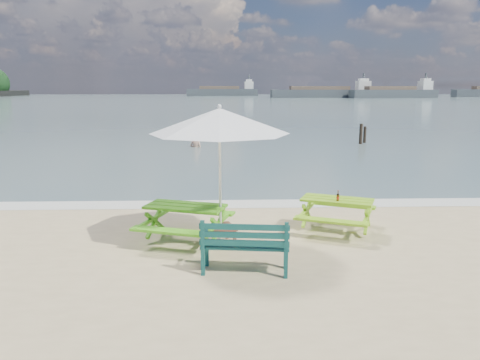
{
  "coord_description": "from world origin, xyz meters",
  "views": [
    {
      "loc": [
        -0.88,
        -7.78,
        3.19
      ],
      "look_at": [
        -0.52,
        3.0,
        1.0
      ],
      "focal_mm": 35.0,
      "sensor_mm": 36.0,
      "label": 1
    }
  ],
  "objects_px": {
    "picnic_table_right": "(336,215)",
    "beer_bottle": "(338,197)",
    "patio_umbrella": "(220,121)",
    "picnic_table_left": "(186,224)",
    "park_bench": "(245,256)",
    "side_table": "(221,234)",
    "swimmer": "(196,150)"
  },
  "relations": [
    {
      "from": "picnic_table_right",
      "to": "park_bench",
      "type": "distance_m",
      "value": 3.11
    },
    {
      "from": "patio_umbrella",
      "to": "beer_bottle",
      "type": "bearing_deg",
      "value": 12.37
    },
    {
      "from": "picnic_table_left",
      "to": "beer_bottle",
      "type": "distance_m",
      "value": 3.31
    },
    {
      "from": "picnic_table_right",
      "to": "beer_bottle",
      "type": "height_order",
      "value": "beer_bottle"
    },
    {
      "from": "picnic_table_right",
      "to": "patio_umbrella",
      "type": "height_order",
      "value": "patio_umbrella"
    },
    {
      "from": "picnic_table_left",
      "to": "picnic_table_right",
      "type": "relative_size",
      "value": 1.01
    },
    {
      "from": "picnic_table_left",
      "to": "picnic_table_right",
      "type": "distance_m",
      "value": 3.35
    },
    {
      "from": "patio_umbrella",
      "to": "park_bench",
      "type": "bearing_deg",
      "value": -73.98
    },
    {
      "from": "picnic_table_left",
      "to": "picnic_table_right",
      "type": "height_order",
      "value": "picnic_table_left"
    },
    {
      "from": "beer_bottle",
      "to": "swimmer",
      "type": "distance_m",
      "value": 15.32
    },
    {
      "from": "picnic_table_right",
      "to": "beer_bottle",
      "type": "distance_m",
      "value": 0.5
    },
    {
      "from": "picnic_table_right",
      "to": "park_bench",
      "type": "height_order",
      "value": "park_bench"
    },
    {
      "from": "park_bench",
      "to": "swimmer",
      "type": "distance_m",
      "value": 16.95
    },
    {
      "from": "picnic_table_left",
      "to": "patio_umbrella",
      "type": "xyz_separation_m",
      "value": [
        0.72,
        -0.15,
        2.13
      ]
    },
    {
      "from": "park_bench",
      "to": "side_table",
      "type": "xyz_separation_m",
      "value": [
        -0.44,
        1.52,
        -0.1
      ]
    },
    {
      "from": "side_table",
      "to": "patio_umbrella",
      "type": "bearing_deg",
      "value": -63.43
    },
    {
      "from": "picnic_table_right",
      "to": "swimmer",
      "type": "bearing_deg",
      "value": 105.25
    },
    {
      "from": "picnic_table_left",
      "to": "side_table",
      "type": "distance_m",
      "value": 0.76
    },
    {
      "from": "swimmer",
      "to": "side_table",
      "type": "bearing_deg",
      "value": -84.76
    },
    {
      "from": "picnic_table_right",
      "to": "side_table",
      "type": "height_order",
      "value": "picnic_table_right"
    },
    {
      "from": "beer_bottle",
      "to": "patio_umbrella",
      "type": "bearing_deg",
      "value": -167.63
    },
    {
      "from": "picnic_table_right",
      "to": "side_table",
      "type": "xyz_separation_m",
      "value": [
        -2.57,
        -0.75,
        -0.16
      ]
    },
    {
      "from": "park_bench",
      "to": "patio_umbrella",
      "type": "bearing_deg",
      "value": 106.02
    },
    {
      "from": "side_table",
      "to": "swimmer",
      "type": "relative_size",
      "value": 0.4
    },
    {
      "from": "picnic_table_right",
      "to": "side_table",
      "type": "bearing_deg",
      "value": -163.81
    },
    {
      "from": "side_table",
      "to": "park_bench",
      "type": "bearing_deg",
      "value": -73.98
    },
    {
      "from": "patio_umbrella",
      "to": "beer_bottle",
      "type": "height_order",
      "value": "patio_umbrella"
    },
    {
      "from": "swimmer",
      "to": "patio_umbrella",
      "type": "bearing_deg",
      "value": -84.76
    },
    {
      "from": "side_table",
      "to": "picnic_table_right",
      "type": "bearing_deg",
      "value": 16.19
    },
    {
      "from": "park_bench",
      "to": "picnic_table_left",
      "type": "bearing_deg",
      "value": 124.77
    },
    {
      "from": "picnic_table_left",
      "to": "patio_umbrella",
      "type": "relative_size",
      "value": 0.61
    },
    {
      "from": "park_bench",
      "to": "swimmer",
      "type": "xyz_separation_m",
      "value": [
        -1.84,
        16.85,
        -0.47
      ]
    }
  ]
}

